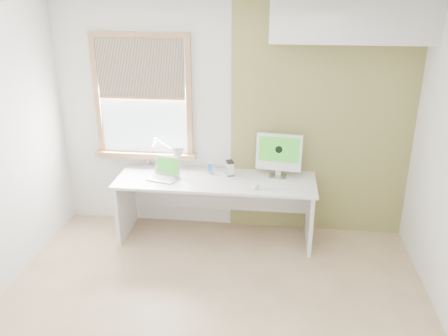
# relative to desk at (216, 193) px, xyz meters

# --- Properties ---
(room) EXTENTS (4.04, 3.54, 2.64)m
(room) POSITION_rel_desk_xyz_m (0.13, -1.44, 0.77)
(room) COLOR tan
(room) RESTS_ON ground
(accent_wall) EXTENTS (2.00, 0.02, 2.60)m
(accent_wall) POSITION_rel_desk_xyz_m (1.13, 0.30, 0.77)
(accent_wall) COLOR olive
(accent_wall) RESTS_ON room
(soffit) EXTENTS (1.60, 0.40, 0.42)m
(soffit) POSITION_rel_desk_xyz_m (1.33, 0.13, 1.87)
(soffit) COLOR white
(soffit) RESTS_ON room
(window) EXTENTS (1.20, 0.14, 1.42)m
(window) POSITION_rel_desk_xyz_m (-0.87, 0.27, 1.01)
(window) COLOR #B07B4F
(window) RESTS_ON room
(desk) EXTENTS (2.20, 0.70, 0.73)m
(desk) POSITION_rel_desk_xyz_m (0.00, 0.00, 0.00)
(desk) COLOR white
(desk) RESTS_ON room
(desk_lamp) EXTENTS (0.59, 0.39, 0.36)m
(desk_lamp) POSITION_rel_desk_xyz_m (-0.52, 0.12, 0.39)
(desk_lamp) COLOR #BABCBF
(desk_lamp) RESTS_ON desk
(laptop) EXTENTS (0.38, 0.33, 0.22)m
(laptop) POSITION_rel_desk_xyz_m (-0.56, -0.08, 0.25)
(laptop) COLOR #BABCBF
(laptop) RESTS_ON desk
(phone_dock) EXTENTS (0.08, 0.08, 0.14)m
(phone_dock) POSITION_rel_desk_xyz_m (-0.08, 0.09, 0.24)
(phone_dock) COLOR #BABCBF
(phone_dock) RESTS_ON desk
(external_drive) EXTENTS (0.11, 0.14, 0.16)m
(external_drive) POSITION_rel_desk_xyz_m (0.14, 0.10, 0.27)
(external_drive) COLOR #BABCBF
(external_drive) RESTS_ON desk
(imac) EXTENTS (0.51, 0.19, 0.49)m
(imac) POSITION_rel_desk_xyz_m (0.68, 0.11, 0.47)
(imac) COLOR #BABCBF
(imac) RESTS_ON desk
(keyboard) EXTENTS (0.40, 0.16, 0.02)m
(keyboard) POSITION_rel_desk_xyz_m (0.67, -0.21, 0.20)
(keyboard) COLOR white
(keyboard) RESTS_ON desk
(mouse) EXTENTS (0.09, 0.13, 0.03)m
(mouse) POSITION_rel_desk_xyz_m (0.45, -0.24, 0.21)
(mouse) COLOR white
(mouse) RESTS_ON desk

